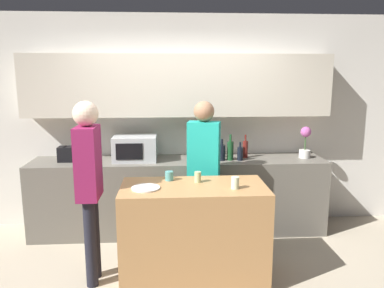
{
  "coord_description": "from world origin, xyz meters",
  "views": [
    {
      "loc": [
        -0.13,
        -3.09,
        1.99
      ],
      "look_at": [
        0.1,
        0.51,
        1.29
      ],
      "focal_mm": 35.0,
      "sensor_mm": 36.0,
      "label": 1
    }
  ],
  "objects": [
    {
      "name": "person_center",
      "position": [
        0.25,
        0.85,
        1.01
      ],
      "size": [
        0.38,
        0.27,
        1.68
      ],
      "rotation": [
        0.0,
        0.0,
        -3.39
      ],
      "color": "black",
      "rests_on": "ground_plane"
    },
    {
      "name": "bottle_0",
      "position": [
        0.31,
        1.4,
        1.03
      ],
      "size": [
        0.08,
        0.08,
        0.28
      ],
      "color": "#194723",
      "rests_on": "back_counter"
    },
    {
      "name": "bottle_1",
      "position": [
        0.41,
        1.43,
        1.03
      ],
      "size": [
        0.08,
        0.08,
        0.28
      ],
      "color": "silver",
      "rests_on": "back_counter"
    },
    {
      "name": "cup_1",
      "position": [
        0.47,
        0.15,
        1.0
      ],
      "size": [
        0.07,
        0.07,
        0.11
      ],
      "color": "beige",
      "rests_on": "kitchen_island"
    },
    {
      "name": "back_counter",
      "position": [
        0.0,
        1.39,
        0.46
      ],
      "size": [
        3.6,
        0.62,
        0.92
      ],
      "color": "#6B665B",
      "rests_on": "ground_plane"
    },
    {
      "name": "bottle_5",
      "position": [
        0.84,
        1.45,
        1.04
      ],
      "size": [
        0.07,
        0.07,
        0.29
      ],
      "color": "maroon",
      "rests_on": "back_counter"
    },
    {
      "name": "toaster",
      "position": [
        -1.32,
        1.39,
        1.02
      ],
      "size": [
        0.26,
        0.16,
        0.18
      ],
      "color": "black",
      "rests_on": "back_counter"
    },
    {
      "name": "potted_plant",
      "position": [
        1.58,
        1.39,
        1.12
      ],
      "size": [
        0.14,
        0.14,
        0.4
      ],
      "color": "silver",
      "rests_on": "back_counter"
    },
    {
      "name": "back_wall",
      "position": [
        0.0,
        1.66,
        1.54
      ],
      "size": [
        6.4,
        0.4,
        2.7
      ],
      "color": "silver",
      "rests_on": "ground_plane"
    },
    {
      "name": "plate_on_island",
      "position": [
        -0.34,
        0.2,
        0.95
      ],
      "size": [
        0.26,
        0.26,
        0.01
      ],
      "color": "white",
      "rests_on": "kitchen_island"
    },
    {
      "name": "bottle_2",
      "position": [
        0.52,
        1.32,
        1.03
      ],
      "size": [
        0.09,
        0.09,
        0.26
      ],
      "color": "black",
      "rests_on": "back_counter"
    },
    {
      "name": "bottle_4",
      "position": [
        0.74,
        1.31,
        1.01
      ],
      "size": [
        0.07,
        0.07,
        0.23
      ],
      "color": "black",
      "rests_on": "back_counter"
    },
    {
      "name": "bottle_3",
      "position": [
        0.63,
        1.33,
        1.05
      ],
      "size": [
        0.08,
        0.08,
        0.32
      ],
      "color": "#194723",
      "rests_on": "back_counter"
    },
    {
      "name": "person_left",
      "position": [
        -0.86,
        0.27,
        1.04
      ],
      "size": [
        0.23,
        0.34,
        1.74
      ],
      "rotation": [
        0.0,
        0.0,
        -1.58
      ],
      "color": "black",
      "rests_on": "ground_plane"
    },
    {
      "name": "cup_2",
      "position": [
        0.15,
        0.37,
        0.99
      ],
      "size": [
        0.06,
        0.06,
        0.1
      ],
      "color": "#BBCB8B",
      "rests_on": "kitchen_island"
    },
    {
      "name": "cup_0",
      "position": [
        -0.12,
        0.45,
        0.98
      ],
      "size": [
        0.08,
        0.08,
        0.09
      ],
      "color": "#52A19F",
      "rests_on": "kitchen_island"
    },
    {
      "name": "microwave",
      "position": [
        -0.53,
        1.39,
        1.07
      ],
      "size": [
        0.52,
        0.39,
        0.3
      ],
      "color": "#B7BABC",
      "rests_on": "back_counter"
    },
    {
      "name": "kitchen_island",
      "position": [
        0.1,
        0.26,
        0.47
      ],
      "size": [
        1.37,
        0.66,
        0.94
      ],
      "color": "#B27F4C",
      "rests_on": "ground_plane"
    }
  ]
}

